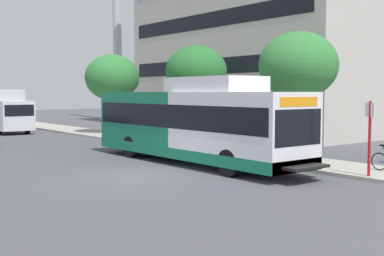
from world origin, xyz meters
name	(u,v)px	position (x,y,z in m)	size (l,w,h in m)	color
ground_plane	(51,154)	(0.00, 8.00, 0.00)	(120.00, 120.00, 0.00)	#4C4C51
sidewalk_curb	(190,147)	(7.00, 6.00, 0.07)	(3.00, 56.00, 0.14)	#A8A399
transit_bus	(194,124)	(3.60, 1.33, 1.70)	(2.58, 12.25, 3.65)	white
bus_stop_sign_pole	(370,133)	(5.83, -5.65, 1.65)	(0.10, 0.36, 2.60)	red
street_tree_near_stop	(298,66)	(8.06, -0.59, 4.22)	(3.54, 3.54, 5.60)	#4C3823
street_tree_mid_block	(196,72)	(7.88, 6.53, 4.16)	(3.43, 3.43, 5.49)	#4C3823
street_tree_far_block	(112,77)	(7.89, 16.09, 4.07)	(3.83, 3.83, 5.57)	#4C3823
box_truck_background	(3,109)	(2.50, 23.32, 1.74)	(2.32, 7.01, 3.25)	silver
lattice_comm_tower	(117,26)	(17.37, 31.96, 10.08)	(1.10, 1.10, 30.19)	#B7B7BC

